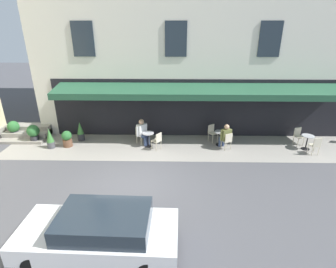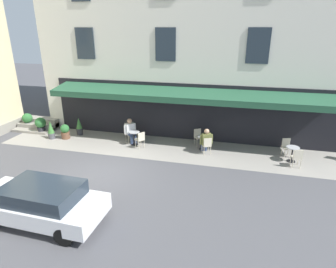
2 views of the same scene
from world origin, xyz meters
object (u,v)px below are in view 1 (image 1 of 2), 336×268
at_px(cafe_table_near_entrance, 220,136).
at_px(parked_car_white, 100,232).
at_px(cafe_table_far_end, 307,140).
at_px(seated_companion_in_olive, 225,135).
at_px(potted_plant_entrance_left, 67,139).
at_px(cafe_chair_cream_by_window, 298,135).
at_px(cafe_chair_cream_kerbside, 157,140).
at_px(potted_plant_entrance_right, 14,129).
at_px(cafe_chair_cream_corner_left, 212,131).
at_px(cafe_chair_cream_facing_street, 140,133).
at_px(potted_plant_by_steps, 80,132).
at_px(potted_plant_mid_terrace, 50,138).
at_px(cafe_chair_cream_corner_right, 316,145).
at_px(potted_plant_under_sign, 34,133).
at_px(cafe_chair_cream_under_awning, 227,140).
at_px(cafe_table_mid_terrace, 148,138).
at_px(seated_patron_in_white, 143,131).

height_order(cafe_table_near_entrance, parked_car_white, parked_car_white).
relative_size(cafe_table_far_end, seated_companion_in_olive, 0.57).
xyz_separation_m(potted_plant_entrance_left, parked_car_white, (-3.52, 6.83, 0.28)).
bearing_deg(cafe_chair_cream_by_window, cafe_chair_cream_kerbside, 6.26).
distance_m(cafe_table_far_end, potted_plant_entrance_right, 15.61).
xyz_separation_m(cafe_chair_cream_corner_left, cafe_chair_cream_facing_street, (3.85, 0.34, 0.00)).
bearing_deg(potted_plant_by_steps, cafe_chair_cream_corner_left, -179.43).
height_order(cafe_chair_cream_kerbside, seated_companion_in_olive, seated_companion_in_olive).
bearing_deg(potted_plant_mid_terrace, cafe_chair_cream_corner_right, 177.72).
xyz_separation_m(cafe_table_near_entrance, parked_car_white, (4.40, 7.16, 0.22)).
distance_m(cafe_table_near_entrance, potted_plant_entrance_right, 11.29).
relative_size(potted_plant_mid_terrace, potted_plant_entrance_left, 1.25).
height_order(potted_plant_under_sign, parked_car_white, parked_car_white).
height_order(cafe_table_near_entrance, potted_plant_by_steps, potted_plant_by_steps).
bearing_deg(cafe_chair_cream_under_awning, potted_plant_entrance_right, -6.40).
height_order(cafe_chair_cream_corner_left, cafe_table_far_end, cafe_chair_cream_corner_left).
bearing_deg(potted_plant_mid_terrace, cafe_chair_cream_kerbside, 178.94).
bearing_deg(cafe_chair_cream_corner_left, parked_car_white, 62.20).
relative_size(cafe_chair_cream_facing_street, potted_plant_under_sign, 0.93).
xyz_separation_m(cafe_table_mid_terrace, cafe_chair_cream_corner_right, (-8.13, 0.81, 0.06)).
height_order(cafe_chair_cream_kerbside, cafe_chair_cream_by_window, same).
distance_m(cafe_chair_cream_corner_left, cafe_chair_cream_facing_street, 3.87).
relative_size(cafe_chair_cream_by_window, parked_car_white, 0.21).
relative_size(cafe_chair_cream_corner_left, cafe_chair_cream_facing_street, 1.00).
bearing_deg(potted_plant_entrance_right, cafe_table_near_entrance, 176.36).
bearing_deg(potted_plant_under_sign, parked_car_white, 126.89).
distance_m(cafe_table_mid_terrace, seated_patron_in_white, 0.47).
relative_size(cafe_chair_cream_corner_left, cafe_table_far_end, 1.21).
bearing_deg(cafe_chair_cream_corner_right, potted_plant_mid_terrace, -2.28).
xyz_separation_m(seated_companion_in_olive, potted_plant_by_steps, (7.65, -0.83, -0.19)).
xyz_separation_m(cafe_chair_cream_by_window, potted_plant_by_steps, (11.58, -0.27, -0.04)).
height_order(potted_plant_by_steps, potted_plant_under_sign, potted_plant_by_steps).
xyz_separation_m(cafe_table_far_end, seated_companion_in_olive, (4.12, -0.04, 0.21)).
height_order(cafe_chair_cream_under_awning, cafe_chair_cream_facing_street, same).
relative_size(cafe_table_far_end, cafe_chair_cream_corner_right, 0.82).
bearing_deg(potted_plant_by_steps, cafe_chair_cream_facing_street, 175.38).
height_order(cafe_chair_cream_facing_street, cafe_chair_cream_by_window, same).
distance_m(cafe_chair_cream_by_window, potted_plant_entrance_left, 12.05).
relative_size(cafe_chair_cream_corner_left, potted_plant_mid_terrace, 0.85).
height_order(cafe_table_mid_terrace, cafe_chair_cream_by_window, cafe_chair_cream_by_window).
relative_size(potted_plant_mid_terrace, potted_plant_entrance_right, 1.09).
relative_size(cafe_chair_cream_facing_street, potted_plant_entrance_left, 1.07).
distance_m(cafe_chair_cream_corner_left, seated_companion_in_olive, 1.06).
bearing_deg(cafe_chair_cream_facing_street, potted_plant_entrance_left, 7.90).
distance_m(cafe_table_mid_terrace, seated_companion_in_olive, 3.92).
distance_m(seated_patron_in_white, potted_plant_entrance_left, 3.91).
distance_m(cafe_table_mid_terrace, potted_plant_under_sign, 6.16).
xyz_separation_m(seated_patron_in_white, seated_companion_in_olive, (-4.21, 0.42, -0.02)).
distance_m(seated_companion_in_olive, parked_car_white, 8.18).
bearing_deg(cafe_table_far_end, cafe_chair_cream_corner_right, 99.55).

